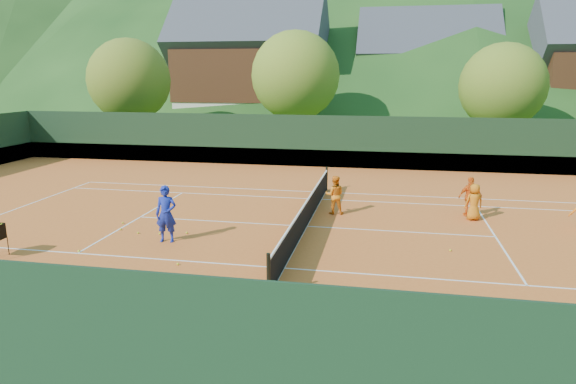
% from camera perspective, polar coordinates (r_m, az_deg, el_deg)
% --- Properties ---
extents(ground, '(400.00, 400.00, 0.00)m').
position_cam_1_polar(ground, '(18.38, 2.07, -3.89)').
color(ground, '#2E551A').
rests_on(ground, ground).
extents(clay_court, '(40.00, 24.00, 0.02)m').
position_cam_1_polar(clay_court, '(18.38, 2.07, -3.86)').
color(clay_court, '#C95A20').
rests_on(clay_court, ground).
extents(coach, '(0.73, 0.53, 1.85)m').
position_cam_1_polar(coach, '(16.95, -13.39, -2.39)').
color(coach, navy).
rests_on(coach, clay_court).
extents(student_a, '(0.79, 0.65, 1.50)m').
position_cam_1_polar(student_a, '(19.89, 5.21, -0.33)').
color(student_a, orange).
rests_on(student_a, clay_court).
extents(student_b, '(0.96, 0.57, 1.53)m').
position_cam_1_polar(student_b, '(20.69, 19.59, -0.48)').
color(student_b, orange).
rests_on(student_b, clay_court).
extents(student_c, '(0.77, 0.61, 1.38)m').
position_cam_1_polar(student_c, '(20.19, 19.97, -1.05)').
color(student_c, '#CB6C12').
rests_on(student_c, clay_court).
extents(tennis_ball_1, '(0.07, 0.07, 0.07)m').
position_cam_1_polar(tennis_ball_1, '(15.38, -0.06, -7.10)').
color(tennis_ball_1, '#CED924').
rests_on(tennis_ball_1, clay_court).
extents(tennis_ball_3, '(0.07, 0.07, 0.07)m').
position_cam_1_polar(tennis_ball_3, '(16.61, 17.59, -6.20)').
color(tennis_ball_3, '#CED924').
rests_on(tennis_ball_3, clay_court).
extents(tennis_ball_4, '(0.07, 0.07, 0.07)m').
position_cam_1_polar(tennis_ball_4, '(12.36, -19.27, -13.11)').
color(tennis_ball_4, '#CED924').
rests_on(tennis_ball_4, clay_court).
extents(tennis_ball_5, '(0.07, 0.07, 0.07)m').
position_cam_1_polar(tennis_ball_5, '(15.26, -25.82, -8.63)').
color(tennis_ball_5, '#CED924').
rests_on(tennis_ball_5, clay_court).
extents(tennis_ball_6, '(0.07, 0.07, 0.07)m').
position_cam_1_polar(tennis_ball_6, '(13.48, -21.88, -11.09)').
color(tennis_ball_6, '#CED924').
rests_on(tennis_ball_6, clay_court).
extents(tennis_ball_7, '(0.07, 0.07, 0.07)m').
position_cam_1_polar(tennis_ball_7, '(10.51, 14.20, -17.65)').
color(tennis_ball_7, '#CED924').
rests_on(tennis_ball_7, clay_court).
extents(tennis_ball_8, '(0.07, 0.07, 0.07)m').
position_cam_1_polar(tennis_ball_8, '(10.01, 5.87, -18.99)').
color(tennis_ball_8, '#CED924').
rests_on(tennis_ball_8, clay_court).
extents(tennis_ball_9, '(0.07, 0.07, 0.07)m').
position_cam_1_polar(tennis_ball_9, '(15.08, -12.15, -7.83)').
color(tennis_ball_9, '#CED924').
rests_on(tennis_ball_9, clay_court).
extents(tennis_ball_10, '(0.07, 0.07, 0.07)m').
position_cam_1_polar(tennis_ball_10, '(14.06, -10.14, -9.30)').
color(tennis_ball_10, '#CED924').
rests_on(tennis_ball_10, clay_court).
extents(tennis_ball_11, '(0.07, 0.07, 0.07)m').
position_cam_1_polar(tennis_ball_11, '(17.03, -22.22, -6.09)').
color(tennis_ball_11, '#CED924').
rests_on(tennis_ball_11, clay_court).
extents(tennis_ball_12, '(0.07, 0.07, 0.07)m').
position_cam_1_polar(tennis_ball_12, '(17.97, -14.08, -4.51)').
color(tennis_ball_12, '#CED924').
rests_on(tennis_ball_12, clay_court).
extents(tennis_ball_13, '(0.07, 0.07, 0.07)m').
position_cam_1_polar(tennis_ball_13, '(15.11, -21.99, -8.48)').
color(tennis_ball_13, '#CED924').
rests_on(tennis_ball_13, clay_court).
extents(tennis_ball_14, '(0.07, 0.07, 0.07)m').
position_cam_1_polar(tennis_ball_14, '(19.61, -17.89, -3.28)').
color(tennis_ball_14, '#CED924').
rests_on(tennis_ball_14, clay_court).
extents(tennis_ball_15, '(0.07, 0.07, 0.07)m').
position_cam_1_polar(tennis_ball_15, '(14.12, -22.76, -10.07)').
color(tennis_ball_15, '#CED924').
rests_on(tennis_ball_15, clay_court).
extents(tennis_ball_16, '(0.07, 0.07, 0.07)m').
position_cam_1_polar(tennis_ball_16, '(17.86, -11.18, -4.46)').
color(tennis_ball_16, '#CED924').
rests_on(tennis_ball_16, clay_court).
extents(tennis_ball_17, '(0.07, 0.07, 0.07)m').
position_cam_1_polar(tennis_ball_17, '(10.88, 10.57, -16.32)').
color(tennis_ball_17, '#CED924').
rests_on(tennis_ball_17, clay_court).
extents(tennis_ball_18, '(0.07, 0.07, 0.07)m').
position_cam_1_polar(tennis_ball_18, '(18.85, -18.09, -3.95)').
color(tennis_ball_18, '#CED924').
rests_on(tennis_ball_18, clay_court).
extents(tennis_ball_19, '(0.07, 0.07, 0.07)m').
position_cam_1_polar(tennis_ball_19, '(18.25, -16.31, -4.37)').
color(tennis_ball_19, '#CED924').
rests_on(tennis_ball_19, clay_court).
extents(tennis_ball_20, '(0.07, 0.07, 0.07)m').
position_cam_1_polar(tennis_ball_20, '(10.36, -12.65, -18.05)').
color(tennis_ball_20, '#CED924').
rests_on(tennis_ball_20, clay_court).
extents(tennis_ball_21, '(0.07, 0.07, 0.07)m').
position_cam_1_polar(tennis_ball_21, '(12.72, 25.41, -12.91)').
color(tennis_ball_21, '#CED924').
rests_on(tennis_ball_21, clay_court).
extents(court_lines, '(23.83, 11.03, 0.00)m').
position_cam_1_polar(court_lines, '(18.38, 2.07, -3.82)').
color(court_lines, white).
rests_on(court_lines, clay_court).
extents(tennis_net, '(0.10, 12.07, 1.10)m').
position_cam_1_polar(tennis_net, '(18.24, 2.08, -2.33)').
color(tennis_net, black).
rests_on(tennis_net, clay_court).
extents(perimeter_fence, '(40.40, 24.24, 3.00)m').
position_cam_1_polar(perimeter_fence, '(18.05, 2.10, -0.04)').
color(perimeter_fence, black).
rests_on(perimeter_fence, clay_court).
extents(chalet_left, '(13.80, 9.93, 12.92)m').
position_cam_1_polar(chalet_left, '(49.05, -4.15, 13.35)').
color(chalet_left, beige).
rests_on(chalet_left, ground).
extents(chalet_mid, '(12.65, 8.82, 11.45)m').
position_cam_1_polar(chalet_mid, '(51.49, 14.99, 12.21)').
color(chalet_mid, beige).
rests_on(chalet_mid, ground).
extents(tree_a, '(6.00, 6.00, 7.88)m').
position_cam_1_polar(tree_a, '(40.01, -17.27, 11.78)').
color(tree_a, '#3E2618').
rests_on(tree_a, ground).
extents(tree_b, '(6.40, 6.40, 8.40)m').
position_cam_1_polar(tree_b, '(37.97, 0.83, 12.81)').
color(tree_b, '#412B1A').
rests_on(tree_b, ground).
extents(tree_c, '(5.60, 5.60, 7.35)m').
position_cam_1_polar(tree_c, '(37.12, 22.74, 10.81)').
color(tree_c, '#422C1A').
rests_on(tree_c, ground).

